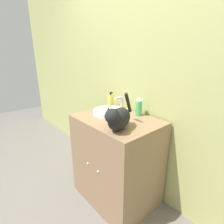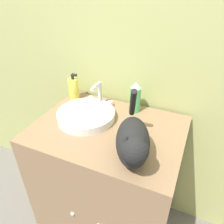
# 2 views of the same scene
# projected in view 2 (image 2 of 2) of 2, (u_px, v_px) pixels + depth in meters

# --- Properties ---
(wall_back) EXTENTS (6.00, 0.05, 2.50)m
(wall_back) POSITION_uv_depth(u_px,v_px,m) (132.00, 42.00, 1.21)
(wall_back) COLOR tan
(wall_back) RESTS_ON ground_plane
(vanity_cabinet) EXTENTS (0.79, 0.60, 0.89)m
(vanity_cabinet) POSITION_uv_depth(u_px,v_px,m) (109.00, 183.00, 1.39)
(vanity_cabinet) COLOR #8C6B4C
(vanity_cabinet) RESTS_ON ground_plane
(sink_basin) EXTENTS (0.32, 0.32, 0.05)m
(sink_basin) POSITION_uv_depth(u_px,v_px,m) (86.00, 115.00, 1.21)
(sink_basin) COLOR white
(sink_basin) RESTS_ON vanity_cabinet
(faucet) EXTENTS (0.17, 0.11, 0.16)m
(faucet) POSITION_uv_depth(u_px,v_px,m) (99.00, 95.00, 1.31)
(faucet) COLOR silver
(faucet) RESTS_ON vanity_cabinet
(cat) EXTENTS (0.23, 0.40, 0.27)m
(cat) POSITION_uv_depth(u_px,v_px,m) (133.00, 142.00, 0.91)
(cat) COLOR black
(cat) RESTS_ON vanity_cabinet
(soap_bottle) EXTENTS (0.07, 0.07, 0.18)m
(soap_bottle) POSITION_uv_depth(u_px,v_px,m) (74.00, 89.00, 1.38)
(soap_bottle) COLOR #EADB4C
(soap_bottle) RESTS_ON vanity_cabinet
(spray_bottle) EXTENTS (0.06, 0.06, 0.19)m
(spray_bottle) POSITION_uv_depth(u_px,v_px,m) (135.00, 97.00, 1.24)
(spray_bottle) COLOR #4CB266
(spray_bottle) RESTS_ON vanity_cabinet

